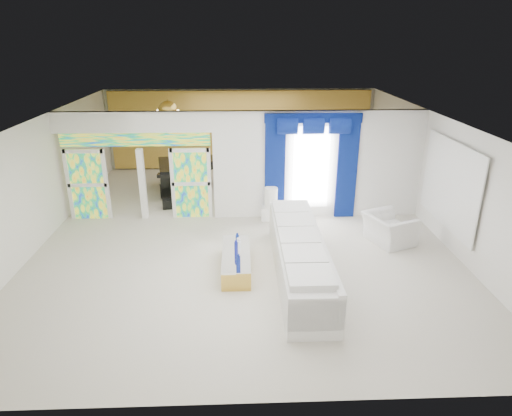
{
  "coord_description": "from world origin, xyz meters",
  "views": [
    {
      "loc": [
        -0.08,
        -10.88,
        4.89
      ],
      "look_at": [
        0.3,
        -1.2,
        1.1
      ],
      "focal_mm": 31.29,
      "sensor_mm": 36.0,
      "label": 1
    }
  ],
  "objects_px": {
    "coffee_table": "(236,261)",
    "grand_piano": "(182,177)",
    "white_sofa": "(299,257)",
    "armchair": "(389,229)",
    "console_table": "(281,214)"
  },
  "relations": [
    {
      "from": "coffee_table",
      "to": "grand_piano",
      "type": "relative_size",
      "value": 0.98
    },
    {
      "from": "white_sofa",
      "to": "armchair",
      "type": "distance_m",
      "value": 2.9
    },
    {
      "from": "white_sofa",
      "to": "grand_piano",
      "type": "relative_size",
      "value": 2.43
    },
    {
      "from": "console_table",
      "to": "grand_piano",
      "type": "distance_m",
      "value": 4.1
    },
    {
      "from": "coffee_table",
      "to": "console_table",
      "type": "distance_m",
      "value": 3.08
    },
    {
      "from": "white_sofa",
      "to": "console_table",
      "type": "bearing_deg",
      "value": 91.66
    },
    {
      "from": "console_table",
      "to": "grand_piano",
      "type": "height_order",
      "value": "grand_piano"
    },
    {
      "from": "console_table",
      "to": "armchair",
      "type": "xyz_separation_m",
      "value": [
        2.54,
        -1.55,
        0.18
      ]
    },
    {
      "from": "grand_piano",
      "to": "armchair",
      "type": "bearing_deg",
      "value": -47.64
    },
    {
      "from": "grand_piano",
      "to": "coffee_table",
      "type": "bearing_deg",
      "value": -82.29
    },
    {
      "from": "grand_piano",
      "to": "white_sofa",
      "type": "bearing_deg",
      "value": -71.94
    },
    {
      "from": "white_sofa",
      "to": "armchair",
      "type": "xyz_separation_m",
      "value": [
        2.45,
        1.56,
        -0.06
      ]
    },
    {
      "from": "white_sofa",
      "to": "grand_piano",
      "type": "bearing_deg",
      "value": 118.7
    },
    {
      "from": "coffee_table",
      "to": "console_table",
      "type": "bearing_deg",
      "value": 65.8
    },
    {
      "from": "coffee_table",
      "to": "armchair",
      "type": "distance_m",
      "value": 4.01
    }
  ]
}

